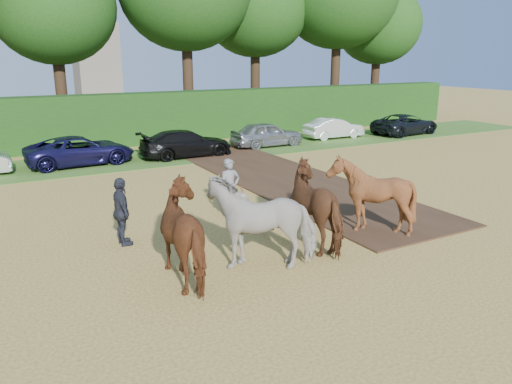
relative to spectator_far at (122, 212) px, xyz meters
name	(u,v)px	position (x,y,z in m)	size (l,w,h in m)	color
ground	(362,232)	(6.54, -2.47, -0.97)	(120.00, 120.00, 0.00)	gold
earth_strip	(282,178)	(8.04, 4.53, -0.94)	(4.50, 17.00, 0.05)	#472D1C
grass_verge	(190,154)	(6.54, 11.53, -0.95)	(50.00, 5.00, 0.03)	#38601E
hedgerow	(161,117)	(6.54, 16.03, 0.53)	(46.00, 1.60, 3.00)	#14380F
spectator_far	(122,212)	(0.00, 0.00, 0.00)	(1.14, 0.47, 1.94)	#21232C
plough_team	(291,211)	(3.83, -2.68, 0.17)	(7.46, 5.53, 2.30)	brown
parked_cars	(226,139)	(8.62, 11.34, -0.27)	(30.76, 3.24, 1.45)	silver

